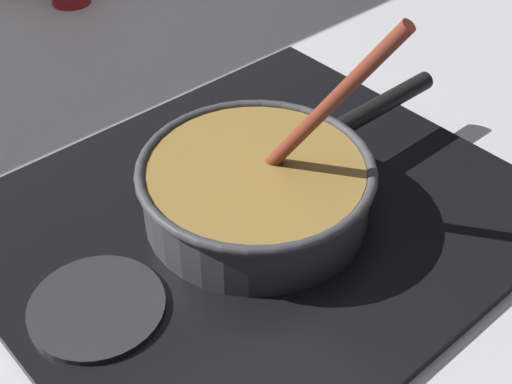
# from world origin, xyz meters

# --- Properties ---
(ground) EXTENTS (2.40, 1.60, 0.04)m
(ground) POSITION_xyz_m (0.00, 0.00, -0.02)
(ground) COLOR #B7B7BC
(hob_plate) EXTENTS (0.56, 0.48, 0.01)m
(hob_plate) POSITION_xyz_m (-0.02, 0.05, 0.01)
(hob_plate) COLOR black
(hob_plate) RESTS_ON ground
(burner_ring) EXTENTS (0.19, 0.19, 0.01)m
(burner_ring) POSITION_xyz_m (-0.02, 0.05, 0.02)
(burner_ring) COLOR #592D0C
(burner_ring) RESTS_ON hob_plate
(spare_burner) EXTENTS (0.13, 0.13, 0.01)m
(spare_burner) POSITION_xyz_m (-0.22, 0.05, 0.01)
(spare_burner) COLOR #262628
(spare_burner) RESTS_ON hob_plate
(cooking_pan) EXTENTS (0.40, 0.25, 0.25)m
(cooking_pan) POSITION_xyz_m (-0.02, 0.05, 0.05)
(cooking_pan) COLOR #38383D
(cooking_pan) RESTS_ON hob_plate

